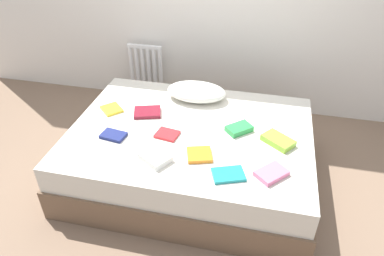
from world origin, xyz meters
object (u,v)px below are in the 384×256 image
radiator (146,68)px  textbook_pink (272,173)px  textbook_lime (278,141)px  textbook_orange (199,155)px  textbook_yellow (112,109)px  textbook_green (239,129)px  textbook_maroon (147,112)px  pillow (196,92)px  textbook_red (167,134)px  textbook_teal (228,175)px  bed (191,153)px  textbook_white (155,157)px  textbook_navy (113,135)px

radiator → textbook_pink: bearing=-47.6°
textbook_pink → textbook_lime: bearing=37.6°
textbook_orange → textbook_yellow: size_ratio=1.01×
textbook_green → textbook_maroon: size_ratio=0.89×
textbook_lime → textbook_pink: textbook_lime is taller
pillow → textbook_green: pillow is taller
textbook_lime → textbook_green: same height
radiator → pillow: radiator is taller
textbook_lime → radiator: bearing=177.9°
textbook_green → textbook_red: (-0.56, -0.19, -0.01)m
textbook_yellow → textbook_pink: 1.53m
textbook_lime → textbook_yellow: 1.47m
pillow → textbook_lime: size_ratio=2.28×
radiator → textbook_teal: 2.07m
radiator → textbook_green: bearing=-43.5°
textbook_lime → bed: bearing=-145.4°
radiator → textbook_lime: bearing=-39.1°
bed → textbook_red: size_ratio=11.34×
textbook_orange → textbook_teal: bearing=-51.6°
textbook_orange → textbook_lime: textbook_lime is taller
textbook_yellow → textbook_teal: (1.13, -0.62, 0.00)m
textbook_orange → textbook_lime: size_ratio=0.74×
textbook_orange → textbook_teal: size_ratio=0.81×
textbook_maroon → textbook_white: size_ratio=1.07×
textbook_orange → textbook_teal: textbook_orange is taller
textbook_red → textbook_yellow: bearing=165.7°
textbook_yellow → textbook_maroon: textbook_maroon is taller
textbook_red → textbook_white: textbook_white is taller
radiator → textbook_yellow: size_ratio=3.17×
textbook_red → textbook_navy: (-0.41, -0.11, 0.00)m
bed → radiator: radiator is taller
textbook_orange → textbook_pink: bearing=-27.0°
textbook_lime → textbook_teal: size_ratio=1.09×
textbook_lime → textbook_yellow: (-1.46, 0.16, -0.01)m
textbook_orange → textbook_yellow: textbook_orange is taller
pillow → textbook_pink: (0.73, -0.92, -0.05)m
pillow → textbook_orange: size_ratio=3.07×
textbook_orange → textbook_navy: 0.72m
textbook_green → textbook_red: 0.59m
textbook_lime → textbook_white: bearing=-117.9°
textbook_maroon → textbook_teal: bearing=-55.9°
radiator → textbook_pink: 2.19m
bed → textbook_green: textbook_green is taller
bed → textbook_pink: (0.67, -0.42, 0.27)m
pillow → textbook_lime: (0.77, -0.53, -0.05)m
textbook_navy → textbook_pink: bearing=0.2°
radiator → textbook_teal: (1.19, -1.69, 0.10)m
textbook_red → textbook_white: (0.00, -0.31, 0.01)m
bed → textbook_green: bearing=9.4°
textbook_red → textbook_navy: textbook_navy is taller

